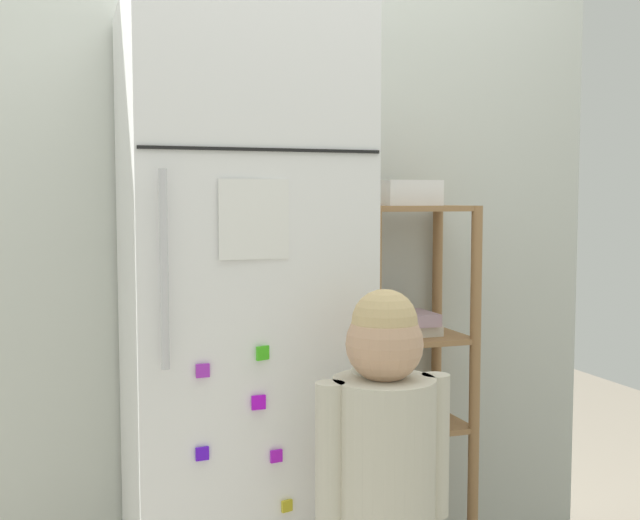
{
  "coord_description": "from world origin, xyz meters",
  "views": [
    {
      "loc": [
        -0.65,
        -2.18,
        1.27
      ],
      "look_at": [
        0.08,
        0.02,
        1.09
      ],
      "focal_mm": 44.03,
      "sensor_mm": 36.0,
      "label": 1
    }
  ],
  "objects": [
    {
      "name": "child_standing",
      "position": [
        0.07,
        -0.48,
        0.64
      ],
      "size": [
        0.34,
        0.25,
        1.06
      ],
      "color": "brown",
      "rests_on": "ground"
    },
    {
      "name": "pantry_shelf_unit",
      "position": [
        0.44,
        0.19,
        0.75
      ],
      "size": [
        0.39,
        0.31,
        1.25
      ],
      "color": "#9E7247",
      "rests_on": "ground"
    },
    {
      "name": "kitchen_wall_back",
      "position": [
        0.0,
        0.37,
        1.16
      ],
      "size": [
        2.46,
        0.03,
        2.32
      ],
      "primitive_type": "cube",
      "color": "silver",
      "rests_on": "ground"
    },
    {
      "name": "fruit_bin",
      "position": [
        0.44,
        0.19,
        1.29
      ],
      "size": [
        0.19,
        0.16,
        0.08
      ],
      "color": "white",
      "rests_on": "pantry_shelf_unit"
    },
    {
      "name": "refrigerator",
      "position": [
        -0.17,
        0.02,
        0.91
      ],
      "size": [
        0.62,
        0.68,
        1.82
      ],
      "color": "white",
      "rests_on": "ground"
    }
  ]
}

